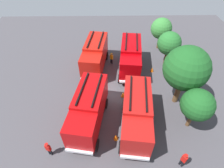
% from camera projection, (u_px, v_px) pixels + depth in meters
% --- Properties ---
extents(ground_plane, '(46.14, 46.14, 0.00)m').
position_uv_depth(ground_plane, '(112.00, 93.00, 21.10)').
color(ground_plane, '#423F44').
extents(fire_truck_0, '(7.45, 3.50, 3.88)m').
position_uv_depth(fire_truck_0, '(95.00, 55.00, 23.20)').
color(fire_truck_0, '#AD140D').
rests_on(fire_truck_0, ground).
extents(fire_truck_1, '(7.51, 3.71, 3.88)m').
position_uv_depth(fire_truck_1, '(89.00, 109.00, 16.54)').
color(fire_truck_1, '#AB080A').
rests_on(fire_truck_1, ground).
extents(fire_truck_2, '(7.43, 3.41, 3.88)m').
position_uv_depth(fire_truck_2, '(130.00, 56.00, 22.87)').
color(fire_truck_2, '#A80308').
rests_on(fire_truck_2, ground).
extents(fire_truck_3, '(7.45, 3.49, 3.88)m').
position_uv_depth(fire_truck_3, '(136.00, 113.00, 16.18)').
color(fire_truck_3, '#AB1310').
rests_on(fire_truck_3, ground).
extents(firefighter_1, '(0.46, 0.47, 1.63)m').
position_uv_depth(firefighter_1, '(111.00, 58.00, 24.80)').
color(firefighter_1, black).
rests_on(firefighter_1, ground).
extents(firefighter_2, '(0.48, 0.44, 1.80)m').
position_uv_depth(firefighter_2, '(184.00, 160.00, 14.18)').
color(firefighter_2, black).
rests_on(firefighter_2, ground).
extents(firefighter_3, '(0.37, 0.48, 1.75)m').
position_uv_depth(firefighter_3, '(48.00, 149.00, 14.89)').
color(firefighter_3, black).
rests_on(firefighter_3, ground).
extents(tree_0, '(3.11, 3.11, 4.83)m').
position_uv_depth(tree_0, '(161.00, 29.00, 26.29)').
color(tree_0, brown).
rests_on(tree_0, ground).
extents(tree_1, '(3.11, 3.11, 4.81)m').
position_uv_depth(tree_1, '(169.00, 44.00, 23.15)').
color(tree_1, brown).
rests_on(tree_1, ground).
extents(tree_2, '(4.46, 4.46, 6.91)m').
position_uv_depth(tree_2, '(186.00, 69.00, 16.97)').
color(tree_2, brown).
rests_on(tree_2, ground).
extents(tree_3, '(2.99, 2.99, 4.63)m').
position_uv_depth(tree_3, '(197.00, 105.00, 15.65)').
color(tree_3, brown).
rests_on(tree_3, ground).
extents(traffic_cone_0, '(0.47, 0.47, 0.68)m').
position_uv_depth(traffic_cone_0, '(123.00, 94.00, 20.42)').
color(traffic_cone_0, '#F2600C').
rests_on(traffic_cone_0, ground).
extents(traffic_cone_1, '(0.46, 0.46, 0.66)m').
position_uv_depth(traffic_cone_1, '(116.00, 137.00, 16.41)').
color(traffic_cone_1, '#F2600C').
rests_on(traffic_cone_1, ground).
extents(traffic_cone_2, '(0.45, 0.45, 0.65)m').
position_uv_depth(traffic_cone_2, '(152.00, 70.00, 23.81)').
color(traffic_cone_2, '#F2600C').
rests_on(traffic_cone_2, ground).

